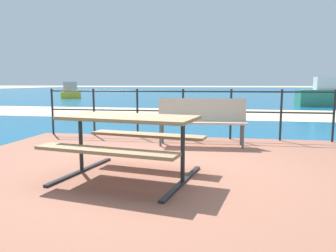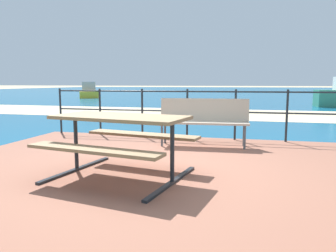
# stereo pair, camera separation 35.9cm
# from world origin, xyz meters

# --- Properties ---
(ground_plane) EXTENTS (240.00, 240.00, 0.00)m
(ground_plane) POSITION_xyz_m (0.00, 0.00, 0.00)
(ground_plane) COLOR tan
(patio_paving) EXTENTS (6.40, 5.20, 0.06)m
(patio_paving) POSITION_xyz_m (0.00, 0.00, 0.03)
(patio_paving) COLOR #935B47
(patio_paving) RESTS_ON ground
(sea_water) EXTENTS (90.00, 90.00, 0.01)m
(sea_water) POSITION_xyz_m (0.00, 40.00, 0.01)
(sea_water) COLOR #145B84
(sea_water) RESTS_ON ground
(beach_strip) EXTENTS (54.07, 5.34, 0.01)m
(beach_strip) POSITION_xyz_m (0.00, 8.53, 0.01)
(beach_strip) COLOR beige
(beach_strip) RESTS_ON ground
(picnic_table) EXTENTS (1.84, 1.64, 0.76)m
(picnic_table) POSITION_xyz_m (-0.30, -0.49, 0.64)
(picnic_table) COLOR #8C704C
(picnic_table) RESTS_ON patio_paving
(park_bench) EXTENTS (1.65, 0.50, 0.86)m
(park_bench) POSITION_xyz_m (0.43, 1.74, 0.58)
(park_bench) COLOR tan
(park_bench) RESTS_ON patio_paving
(railing_fence) EXTENTS (5.94, 0.04, 1.02)m
(railing_fence) POSITION_xyz_m (0.00, 2.47, 0.69)
(railing_fence) COLOR #1E2328
(railing_fence) RESTS_ON patio_paving
(boat_near) EXTENTS (2.75, 3.60, 1.28)m
(boat_near) POSITION_xyz_m (-11.25, 20.03, 0.40)
(boat_near) COLOR yellow
(boat_near) RESTS_ON sea_water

